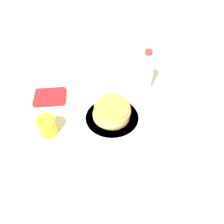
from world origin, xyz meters
TOP-DOWN VIEW (x-y plane):
  - ground_plane at (0.00, 0.00)m, footprint 4.00×4.00m
  - plate at (0.03, -0.00)m, footprint 0.24×0.24m
  - pancake_stack at (0.03, 0.00)m, footprint 0.16×0.16m
  - juice_glass at (0.29, 0.03)m, footprint 0.07×0.07m
  - cream_jug at (-0.18, 0.19)m, footprint 0.10×0.10m
  - water_bottle_near at (-0.15, -0.17)m, footprint 0.06×0.06m
  - napkin at (0.29, -0.17)m, footprint 0.14×0.12m

SIDE VIEW (x-z plane):
  - ground_plane at x=0.00m, z-range 0.00..0.00m
  - plate at x=0.03m, z-range 0.00..0.01m
  - napkin at x=0.29m, z-range 0.00..0.02m
  - juice_glass at x=0.29m, z-range 0.00..0.08m
  - pancake_stack at x=0.03m, z-range 0.01..0.07m
  - cream_jug at x=-0.18m, z-range -0.01..0.10m
  - water_bottle_near at x=-0.15m, z-range -0.01..0.20m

